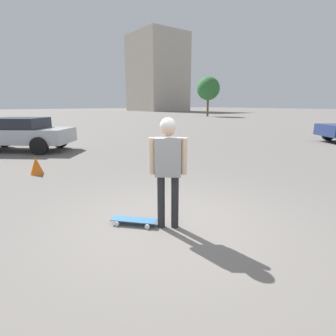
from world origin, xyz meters
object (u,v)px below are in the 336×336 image
skateboard (134,220)px  car_parked_near (19,133)px  person (168,160)px

skateboard → car_parked_near: (9.18, 0.33, 0.68)m
car_parked_near → skateboard: bearing=132.9°
skateboard → car_parked_near: bearing=-39.8°
person → skateboard: 1.20m
person → skateboard: person is taller
skateboard → car_parked_near: 9.21m
skateboard → car_parked_near: car_parked_near is taller
person → car_parked_near: bearing=132.9°
person → skateboard: (0.41, 0.40, -1.05)m
person → skateboard: bearing=172.6°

